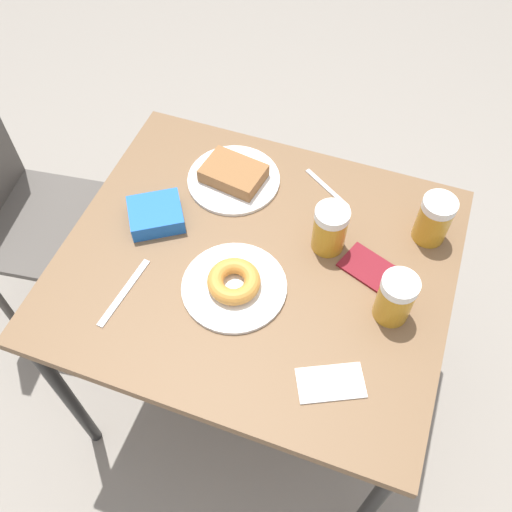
{
  "coord_description": "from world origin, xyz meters",
  "views": [
    {
      "loc": [
        -0.73,
        -0.26,
        1.86
      ],
      "look_at": [
        0.0,
        0.0,
        0.75
      ],
      "focal_mm": 40.0,
      "sensor_mm": 36.0,
      "label": 1
    }
  ],
  "objects_px": {
    "chair": "(12,204)",
    "knife": "(124,292)",
    "passport_near_edge": "(368,268)",
    "beer_mug_left": "(395,298)",
    "napkin_folded": "(331,383)",
    "beer_mug_right": "(434,219)",
    "fork": "(327,188)",
    "beer_mug_center": "(330,229)",
    "plate_with_donut": "(234,284)",
    "blue_pouch": "(156,215)",
    "plate_with_cake": "(234,176)"
  },
  "relations": [
    {
      "from": "plate_with_donut",
      "to": "beer_mug_right",
      "type": "bearing_deg",
      "value": -52.51
    },
    {
      "from": "chair",
      "to": "blue_pouch",
      "type": "bearing_deg",
      "value": -102.64
    },
    {
      "from": "chair",
      "to": "knife",
      "type": "bearing_deg",
      "value": -122.97
    },
    {
      "from": "chair",
      "to": "beer_mug_right",
      "type": "height_order",
      "value": "same"
    },
    {
      "from": "beer_mug_right",
      "to": "knife",
      "type": "height_order",
      "value": "beer_mug_right"
    },
    {
      "from": "beer_mug_left",
      "to": "blue_pouch",
      "type": "relative_size",
      "value": 0.75
    },
    {
      "from": "beer_mug_left",
      "to": "blue_pouch",
      "type": "xyz_separation_m",
      "value": [
        0.06,
        0.61,
        -0.04
      ]
    },
    {
      "from": "napkin_folded",
      "to": "passport_near_edge",
      "type": "bearing_deg",
      "value": -1.22
    },
    {
      "from": "plate_with_cake",
      "to": "plate_with_donut",
      "type": "distance_m",
      "value": 0.34
    },
    {
      "from": "beer_mug_right",
      "to": "plate_with_donut",
      "type": "bearing_deg",
      "value": 127.49
    },
    {
      "from": "plate_with_donut",
      "to": "beer_mug_left",
      "type": "distance_m",
      "value": 0.36
    },
    {
      "from": "beer_mug_right",
      "to": "chair",
      "type": "bearing_deg",
      "value": 96.52
    },
    {
      "from": "knife",
      "to": "blue_pouch",
      "type": "relative_size",
      "value": 1.15
    },
    {
      "from": "beer_mug_center",
      "to": "chair",
      "type": "bearing_deg",
      "value": 91.48
    },
    {
      "from": "plate_with_donut",
      "to": "fork",
      "type": "distance_m",
      "value": 0.39
    },
    {
      "from": "fork",
      "to": "chair",
      "type": "bearing_deg",
      "value": 102.36
    },
    {
      "from": "beer_mug_left",
      "to": "passport_near_edge",
      "type": "relative_size",
      "value": 0.87
    },
    {
      "from": "beer_mug_left",
      "to": "beer_mug_center",
      "type": "xyz_separation_m",
      "value": [
        0.14,
        0.19,
        0.0
      ]
    },
    {
      "from": "beer_mug_right",
      "to": "blue_pouch",
      "type": "height_order",
      "value": "beer_mug_right"
    },
    {
      "from": "plate_with_donut",
      "to": "beer_mug_left",
      "type": "xyz_separation_m",
      "value": [
        0.06,
        -0.36,
        0.05
      ]
    },
    {
      "from": "chair",
      "to": "blue_pouch",
      "type": "height_order",
      "value": "chair"
    },
    {
      "from": "napkin_folded",
      "to": "knife",
      "type": "height_order",
      "value": "napkin_folded"
    },
    {
      "from": "fork",
      "to": "plate_with_donut",
      "type": "bearing_deg",
      "value": 162.0
    },
    {
      "from": "plate_with_cake",
      "to": "passport_near_edge",
      "type": "height_order",
      "value": "plate_with_cake"
    },
    {
      "from": "chair",
      "to": "knife",
      "type": "height_order",
      "value": "chair"
    },
    {
      "from": "plate_with_cake",
      "to": "passport_near_edge",
      "type": "distance_m",
      "value": 0.43
    },
    {
      "from": "beer_mug_right",
      "to": "blue_pouch",
      "type": "relative_size",
      "value": 0.75
    },
    {
      "from": "fork",
      "to": "napkin_folded",
      "type": "bearing_deg",
      "value": -163.5
    },
    {
      "from": "chair",
      "to": "passport_near_edge",
      "type": "xyz_separation_m",
      "value": [
        -0.01,
        -1.08,
        0.21
      ]
    },
    {
      "from": "blue_pouch",
      "to": "passport_near_edge",
      "type": "bearing_deg",
      "value": -86.0
    },
    {
      "from": "fork",
      "to": "blue_pouch",
      "type": "relative_size",
      "value": 0.83
    },
    {
      "from": "plate_with_donut",
      "to": "fork",
      "type": "relative_size",
      "value": 1.73
    },
    {
      "from": "knife",
      "to": "chair",
      "type": "bearing_deg",
      "value": 64.83
    },
    {
      "from": "beer_mug_center",
      "to": "knife",
      "type": "xyz_separation_m",
      "value": [
        -0.29,
        0.41,
        -0.06
      ]
    },
    {
      "from": "plate_with_cake",
      "to": "napkin_folded",
      "type": "xyz_separation_m",
      "value": [
        -0.46,
        -0.4,
        -0.02
      ]
    },
    {
      "from": "beer_mug_left",
      "to": "fork",
      "type": "distance_m",
      "value": 0.4
    },
    {
      "from": "chair",
      "to": "napkin_folded",
      "type": "xyz_separation_m",
      "value": [
        -0.32,
        -1.08,
        0.21
      ]
    },
    {
      "from": "fork",
      "to": "knife",
      "type": "distance_m",
      "value": 0.59
    },
    {
      "from": "napkin_folded",
      "to": "beer_mug_right",
      "type": "bearing_deg",
      "value": -15.08
    },
    {
      "from": "chair",
      "to": "fork",
      "type": "bearing_deg",
      "value": -85.44
    },
    {
      "from": "napkin_folded",
      "to": "chair",
      "type": "bearing_deg",
      "value": 73.51
    },
    {
      "from": "napkin_folded",
      "to": "beer_mug_left",
      "type": "bearing_deg",
      "value": -21.18
    },
    {
      "from": "chair",
      "to": "beer_mug_right",
      "type": "distance_m",
      "value": 1.24
    },
    {
      "from": "passport_near_edge",
      "to": "plate_with_cake",
      "type": "bearing_deg",
      "value": 69.15
    },
    {
      "from": "chair",
      "to": "passport_near_edge",
      "type": "distance_m",
      "value": 1.1
    },
    {
      "from": "beer_mug_left",
      "to": "knife",
      "type": "relative_size",
      "value": 0.65
    },
    {
      "from": "passport_near_edge",
      "to": "beer_mug_left",
      "type": "bearing_deg",
      "value": -143.78
    },
    {
      "from": "chair",
      "to": "napkin_folded",
      "type": "distance_m",
      "value": 1.14
    },
    {
      "from": "fork",
      "to": "blue_pouch",
      "type": "distance_m",
      "value": 0.45
    },
    {
      "from": "beer_mug_left",
      "to": "blue_pouch",
      "type": "bearing_deg",
      "value": 84.04
    }
  ]
}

